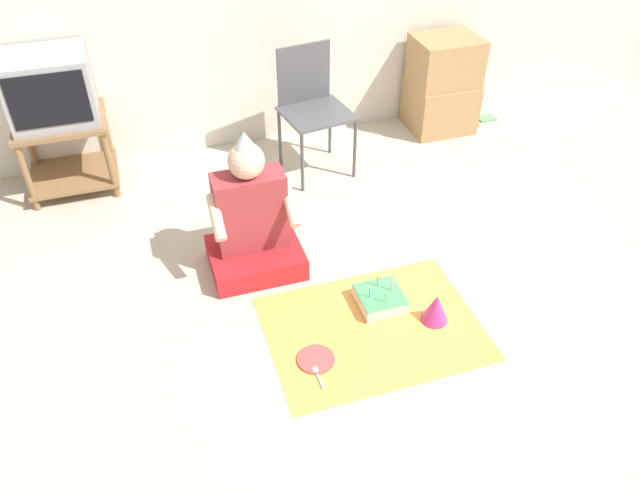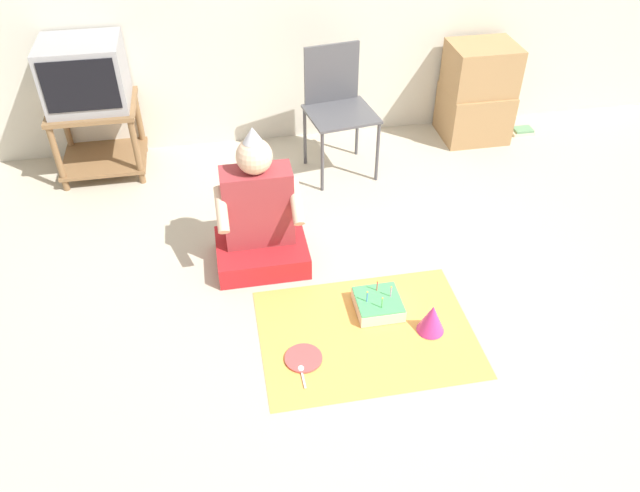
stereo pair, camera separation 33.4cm
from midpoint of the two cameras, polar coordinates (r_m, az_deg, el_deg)
The scene contains 12 objects.
ground_plane at distance 3.42m, azimuth 9.92°, elevation -7.59°, with size 16.00×16.00×0.00m, color #BCB29E.
tv_stand at distance 4.68m, azimuth -17.67°, elevation 9.84°, with size 0.59×0.51×0.52m.
tv at distance 4.51m, azimuth -18.74°, elevation 14.62°, with size 0.52×0.46×0.44m.
folding_chair at distance 4.43m, azimuth 3.78°, elevation 13.02°, with size 0.51×0.48×0.88m.
cardboard_box_stack at distance 5.10m, azimuth 16.07°, elevation 13.23°, with size 0.49×0.44×0.74m.
book_pile at distance 5.40m, azimuth 19.74°, elevation 9.82°, with size 0.18×0.12×0.04m.
person_seated at distance 3.62m, azimuth -2.96°, elevation 2.31°, with size 0.53×0.44×0.89m.
party_cloth at distance 3.38m, azimuth 7.10°, elevation -7.96°, with size 1.13×0.84×0.01m.
birthday_cake at distance 3.48m, azimuth 8.10°, elevation -5.39°, with size 0.25×0.25×0.15m.
party_hat_blue at distance 3.38m, azimuth 13.01°, elevation -6.60°, with size 0.15×0.15×0.17m.
paper_plate at distance 3.22m, azimuth 1.49°, elevation -10.35°, with size 0.19×0.19×0.01m.
plastic_spoon_near at distance 3.17m, azimuth 1.38°, elevation -11.51°, with size 0.04×0.15×0.01m.
Camera 2 is at (-0.83, -2.21, 2.46)m, focal length 35.00 mm.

